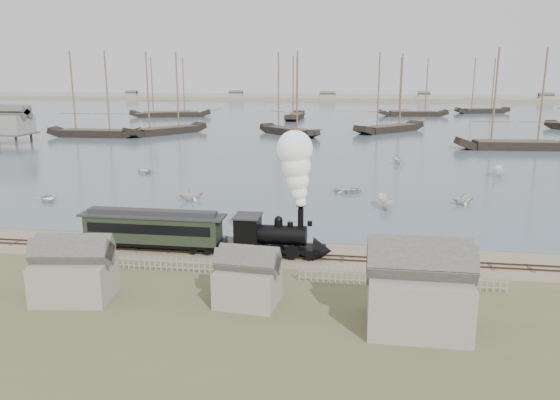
# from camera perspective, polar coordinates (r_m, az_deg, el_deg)

# --- Properties ---
(ground) EXTENTS (600.00, 600.00, 0.00)m
(ground) POSITION_cam_1_polar(r_m,az_deg,el_deg) (49.24, -2.74, -4.93)
(ground) COLOR gray
(ground) RESTS_ON ground
(harbor_water) EXTENTS (600.00, 336.00, 0.06)m
(harbor_water) POSITION_cam_1_polar(r_m,az_deg,el_deg) (216.57, 6.22, 9.20)
(harbor_water) COLOR #41525D
(harbor_water) RESTS_ON ground
(rail_track) EXTENTS (120.00, 1.80, 0.16)m
(rail_track) POSITION_cam_1_polar(r_m,az_deg,el_deg) (47.38, -3.22, -5.64)
(rail_track) COLOR #3C2B20
(rail_track) RESTS_ON ground
(picket_fence_west) EXTENTS (19.00, 0.10, 1.20)m
(picket_fence_west) POSITION_cam_1_polar(r_m,az_deg,el_deg) (44.68, -12.81, -7.21)
(picket_fence_west) COLOR gray
(picket_fence_west) RESTS_ON ground
(picket_fence_east) EXTENTS (15.00, 0.10, 1.20)m
(picket_fence_east) POSITION_cam_1_polar(r_m,az_deg,el_deg) (41.44, 12.53, -8.86)
(picket_fence_east) COLOR gray
(picket_fence_east) RESTS_ON ground
(shed_left) EXTENTS (5.00, 4.00, 4.10)m
(shed_left) POSITION_cam_1_polar(r_m,az_deg,el_deg) (41.10, -20.49, -9.61)
(shed_left) COLOR gray
(shed_left) RESTS_ON ground
(shed_mid) EXTENTS (4.00, 3.50, 3.60)m
(shed_mid) POSITION_cam_1_polar(r_m,az_deg,el_deg) (37.90, -3.35, -10.72)
(shed_mid) COLOR gray
(shed_mid) RESTS_ON ground
(shed_right) EXTENTS (6.00, 5.00, 5.10)m
(shed_right) POSITION_cam_1_polar(r_m,az_deg,el_deg) (35.56, 14.02, -12.81)
(shed_right) COLOR gray
(shed_right) RESTS_ON ground
(far_spit) EXTENTS (500.00, 20.00, 1.80)m
(far_spit) POSITION_cam_1_polar(r_m,az_deg,el_deg) (296.37, 6.93, 10.28)
(far_spit) COLOR tan
(far_spit) RESTS_ON ground
(locomotive) EXTENTS (8.30, 3.10, 10.35)m
(locomotive) POSITION_cam_1_polar(r_m,az_deg,el_deg) (45.46, 1.17, -0.24)
(locomotive) COLOR black
(locomotive) RESTS_ON ground
(passenger_coach) EXTENTS (12.90, 2.49, 3.13)m
(passenger_coach) POSITION_cam_1_polar(r_m,az_deg,el_deg) (49.23, -13.14, -2.86)
(passenger_coach) COLOR black
(passenger_coach) RESTS_ON ground
(beached_dinghy) EXTENTS (2.92, 3.74, 0.71)m
(beached_dinghy) POSITION_cam_1_polar(r_m,az_deg,el_deg) (50.68, -6.53, -4.05)
(beached_dinghy) COLOR white
(beached_dinghy) RESTS_ON ground
(rowboat_0) EXTENTS (4.18, 4.14, 0.71)m
(rowboat_0) POSITION_cam_1_polar(r_m,az_deg,el_deg) (71.73, -23.06, 0.18)
(rowboat_0) COLOR white
(rowboat_0) RESTS_ON harbor_water
(rowboat_1) EXTENTS (3.86, 3.98, 1.60)m
(rowboat_1) POSITION_cam_1_polar(r_m,az_deg,el_deg) (67.20, -9.28, 0.65)
(rowboat_1) COLOR white
(rowboat_1) RESTS_ON harbor_water
(rowboat_2) EXTENTS (4.00, 2.05, 1.47)m
(rowboat_2) POSITION_cam_1_polar(r_m,az_deg,el_deg) (63.67, 10.91, -0.19)
(rowboat_2) COLOR white
(rowboat_2) RESTS_ON harbor_water
(rowboat_3) EXTENTS (2.62, 3.65, 0.75)m
(rowboat_3) POSITION_cam_1_polar(r_m,az_deg,el_deg) (71.11, 7.16, 1.07)
(rowboat_3) COLOR white
(rowboat_3) RESTS_ON harbor_water
(rowboat_4) EXTENTS (3.11, 3.32, 1.41)m
(rowboat_4) POSITION_cam_1_polar(r_m,az_deg,el_deg) (67.87, 18.59, 0.16)
(rowboat_4) COLOR white
(rowboat_4) RESTS_ON harbor_water
(rowboat_5) EXTENTS (4.34, 3.10, 1.57)m
(rowboat_5) POSITION_cam_1_polar(r_m,az_deg,el_deg) (87.95, 21.92, 2.84)
(rowboat_5) COLOR white
(rowboat_5) RESTS_ON harbor_water
(rowboat_6) EXTENTS (4.09, 4.20, 0.71)m
(rowboat_6) POSITION_cam_1_polar(r_m,az_deg,el_deg) (87.28, -14.00, 3.05)
(rowboat_6) COLOR white
(rowboat_6) RESTS_ON harbor_water
(rowboat_7) EXTENTS (3.73, 3.37, 1.73)m
(rowboat_7) POSITION_cam_1_polar(r_m,az_deg,el_deg) (94.91, 12.18, 4.26)
(rowboat_7) COLOR white
(rowboat_7) RESTS_ON harbor_water
(schooner_0) EXTENTS (22.14, 5.63, 20.00)m
(schooner_0) POSITION_cam_1_polar(r_m,az_deg,el_deg) (137.54, -19.07, 10.40)
(schooner_0) COLOR black
(schooner_0) RESTS_ON harbor_water
(schooner_1) EXTENTS (17.03, 21.26, 20.00)m
(schooner_1) POSITION_cam_1_polar(r_m,az_deg,el_deg) (138.95, -11.98, 10.86)
(schooner_1) COLOR black
(schooner_1) RESTS_ON harbor_water
(schooner_2) EXTENTS (17.11, 17.24, 20.00)m
(schooner_2) POSITION_cam_1_polar(r_m,az_deg,el_deg) (133.85, 0.91, 11.05)
(schooner_2) COLOR black
(schooner_2) RESTS_ON harbor_water
(schooner_3) EXTENTS (19.15, 20.09, 20.00)m
(schooner_3) POSITION_cam_1_polar(r_m,az_deg,el_deg) (143.68, 11.54, 10.95)
(schooner_3) COLOR black
(schooner_3) RESTS_ON harbor_water
(schooner_4) EXTENTS (23.91, 7.19, 20.00)m
(schooner_4) POSITION_cam_1_polar(r_m,az_deg,el_deg) (118.76, 23.87, 9.64)
(schooner_4) COLOR black
(schooner_4) RESTS_ON harbor_water
(schooner_6) EXTENTS (27.83, 13.59, 20.00)m
(schooner_6) POSITION_cam_1_polar(r_m,az_deg,el_deg) (191.96, -11.47, 11.49)
(schooner_6) COLOR black
(schooner_6) RESTS_ON harbor_water
(schooner_7) EXTENTS (5.06, 19.84, 20.00)m
(schooner_7) POSITION_cam_1_polar(r_m,az_deg,el_deg) (178.69, 1.59, 11.63)
(schooner_7) COLOR black
(schooner_7) RESTS_ON harbor_water
(schooner_8) EXTENTS (23.91, 8.17, 20.00)m
(schooner_8) POSITION_cam_1_polar(r_m,az_deg,el_deg) (196.29, 13.89, 11.41)
(schooner_8) COLOR black
(schooner_8) RESTS_ON harbor_water
(schooner_9) EXTENTS (20.79, 10.69, 20.00)m
(schooner_9) POSITION_cam_1_polar(r_m,az_deg,el_deg) (217.74, 20.57, 11.11)
(schooner_9) COLOR black
(schooner_9) RESTS_ON harbor_water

